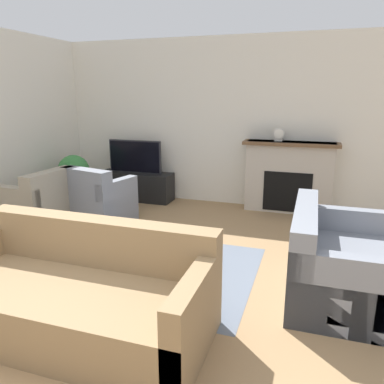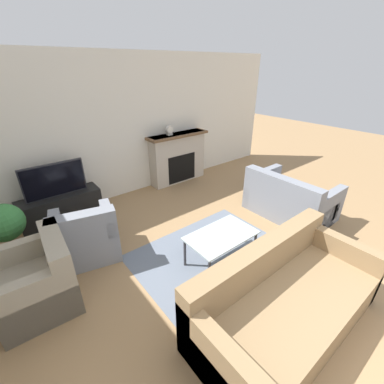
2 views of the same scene
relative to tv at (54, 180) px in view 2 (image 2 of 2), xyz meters
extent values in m
plane|color=#9E7A51|center=(1.29, -4.34, -0.77)|extent=(20.00, 20.00, 0.00)
cube|color=silver|center=(1.29, 0.32, 0.58)|extent=(8.19, 0.06, 2.70)
cube|color=slate|center=(1.40, -2.40, -0.76)|extent=(2.13, 1.76, 0.00)
cube|color=#BCB2A3|center=(2.58, 0.14, -0.21)|extent=(1.32, 0.31, 1.11)
cube|color=black|center=(2.58, -0.02, -0.42)|extent=(0.72, 0.01, 0.62)
cube|color=brown|center=(2.58, 0.11, 0.32)|extent=(1.44, 0.37, 0.05)
cube|color=black|center=(0.00, 0.00, -0.52)|extent=(1.30, 0.41, 0.48)
cube|color=#232328|center=(0.00, 0.00, 0.00)|extent=(0.96, 0.05, 0.56)
cube|color=black|center=(0.00, -0.02, 0.00)|extent=(0.92, 0.01, 0.52)
cube|color=#8C704C|center=(1.26, -3.61, -0.56)|extent=(2.11, 0.96, 0.42)
cube|color=#8C704C|center=(1.26, -3.22, -0.15)|extent=(2.11, 0.20, 0.40)
cube|color=#8C704C|center=(0.27, -3.61, -0.44)|extent=(0.14, 0.96, 0.66)
cube|color=#8C704C|center=(2.24, -3.61, -0.44)|extent=(0.14, 0.96, 0.66)
cube|color=gray|center=(3.29, -2.35, -0.56)|extent=(0.97, 1.40, 0.42)
cube|color=gray|center=(2.90, -2.35, -0.15)|extent=(0.20, 1.40, 0.40)
cube|color=gray|center=(3.29, -2.98, -0.44)|extent=(0.97, 0.14, 0.66)
cube|color=gray|center=(3.29, -1.72, -0.44)|extent=(0.97, 0.14, 0.66)
cube|color=#9E937F|center=(-0.69, -1.71, -0.56)|extent=(0.80, 0.90, 0.42)
cube|color=#9E937F|center=(-0.41, -1.72, -0.15)|extent=(0.25, 0.87, 0.40)
cube|color=#9E937F|center=(-0.67, -1.35, -0.44)|extent=(0.76, 0.18, 0.66)
cube|color=#9E937F|center=(-0.71, -2.06, -0.44)|extent=(0.76, 0.18, 0.66)
cube|color=gray|center=(0.03, -1.20, -0.56)|extent=(0.96, 0.88, 0.42)
cube|color=gray|center=(-0.03, -1.45, -0.15)|extent=(0.84, 0.38, 0.40)
cube|color=gray|center=(0.36, -1.28, -0.44)|extent=(0.30, 0.73, 0.66)
cube|color=gray|center=(-0.30, -1.13, -0.44)|extent=(0.30, 0.73, 0.66)
cylinder|color=#333338|center=(0.97, -2.73, -0.55)|extent=(0.04, 0.04, 0.43)
cylinder|color=#333338|center=(1.82, -2.73, -0.55)|extent=(0.04, 0.04, 0.43)
cylinder|color=#333338|center=(0.97, -2.24, -0.55)|extent=(0.04, 0.04, 0.43)
cylinder|color=#333338|center=(1.82, -2.24, -0.55)|extent=(0.04, 0.04, 0.43)
cube|color=silver|center=(1.40, -2.48, -0.33)|extent=(0.93, 0.56, 0.02)
cylinder|color=beige|center=(-0.80, -0.64, -0.65)|extent=(0.20, 0.20, 0.24)
cylinder|color=#4C3823|center=(-0.80, -0.64, -0.45)|extent=(0.03, 0.03, 0.15)
sphere|color=#387F3D|center=(-0.80, -0.64, -0.17)|extent=(0.51, 0.51, 0.51)
cube|color=beige|center=(2.39, 0.14, 0.36)|extent=(0.12, 0.07, 0.03)
cylinder|color=beige|center=(2.39, 0.14, 0.46)|extent=(0.17, 0.07, 0.17)
cylinder|color=white|center=(2.39, 0.10, 0.46)|extent=(0.14, 0.00, 0.14)
camera|label=1|loc=(2.93, -5.76, 1.06)|focal=35.00mm
camera|label=2|loc=(-0.64, -4.40, 1.70)|focal=24.00mm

